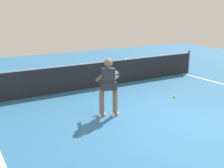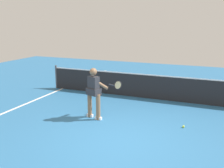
# 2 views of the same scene
# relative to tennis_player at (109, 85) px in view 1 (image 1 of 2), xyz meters

# --- Properties ---
(ground_plane) EXTENTS (24.73, 24.73, 0.00)m
(ground_plane) POSITION_rel_tennis_player_xyz_m (1.23, -1.19, -0.85)
(ground_plane) COLOR teal
(sideline_left_marking) EXTENTS (0.10, 17.02, 0.01)m
(sideline_left_marking) POSITION_rel_tennis_player_xyz_m (-2.90, -1.19, -0.84)
(sideline_left_marking) COLOR white
(sideline_left_marking) RESTS_ON ground
(court_net) EXTENTS (8.95, 0.08, 1.02)m
(court_net) POSITION_rel_tennis_player_xyz_m (1.23, 2.66, -0.37)
(court_net) COLOR #4C4C51
(court_net) RESTS_ON ground
(tennis_player) EXTENTS (0.97, 0.87, 1.55)m
(tennis_player) POSITION_rel_tennis_player_xyz_m (0.00, 0.00, 0.00)
(tennis_player) COLOR #8C6647
(tennis_player) RESTS_ON ground
(tennis_ball_mid) EXTENTS (0.07, 0.07, 0.07)m
(tennis_ball_mid) POSITION_rel_tennis_player_xyz_m (2.60, 0.27, -0.81)
(tennis_ball_mid) COLOR #D1E533
(tennis_ball_mid) RESTS_ON ground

